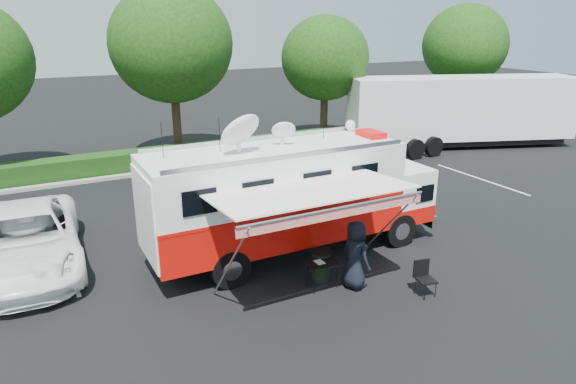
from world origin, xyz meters
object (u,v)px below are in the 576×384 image
semi_trailer (461,110)px  command_truck (293,196)px  trash_bin (321,265)px  white_suv (31,267)px  folding_table (322,264)px

semi_trailer → command_truck: bearing=-151.7°
trash_bin → semi_trailer: (15.68, 10.28, 1.67)m
command_truck → white_suv: bearing=159.5°
trash_bin → semi_trailer: semi_trailer is taller
command_truck → folding_table: 2.64m
white_suv → semi_trailer: semi_trailer is taller
trash_bin → folding_table: bearing=-118.3°
command_truck → white_suv: size_ratio=1.45×
folding_table → semi_trailer: semi_trailer is taller
command_truck → folding_table: (-0.34, -2.32, -1.21)m
white_suv → semi_trailer: size_ratio=0.49×
command_truck → semi_trailer: 17.69m
white_suv → semi_trailer: (23.06, 5.60, 2.11)m
command_truck → trash_bin: bearing=-93.2°
white_suv → trash_bin: size_ratio=7.45×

